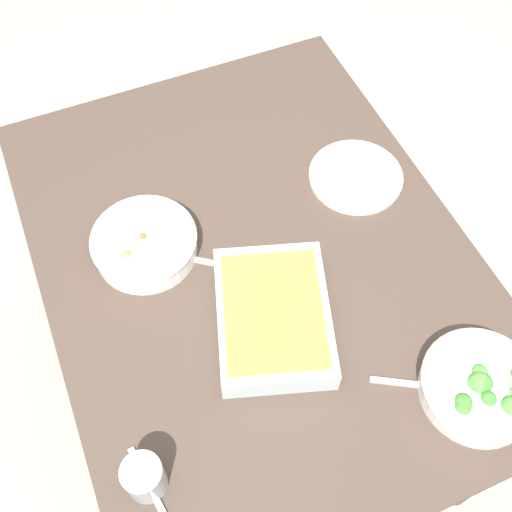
{
  "coord_description": "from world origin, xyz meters",
  "views": [
    {
      "loc": [
        -0.66,
        0.28,
        1.88
      ],
      "look_at": [
        0.0,
        0.0,
        0.74
      ],
      "focal_mm": 43.6,
      "sensor_mm": 36.0,
      "label": 1
    }
  ],
  "objects_px": {
    "baking_dish": "(273,316)",
    "side_plate": "(356,176)",
    "broccoli_bowl": "(480,387)",
    "spoon_by_stew": "(201,260)",
    "drink_cup": "(145,478)",
    "spoon_by_broccoli": "(430,386)",
    "spoon_spare": "(159,505)",
    "stew_bowl": "(145,243)"
  },
  "relations": [
    {
      "from": "baking_dish",
      "to": "side_plate",
      "type": "bearing_deg",
      "value": -50.78
    },
    {
      "from": "drink_cup",
      "to": "spoon_spare",
      "type": "xyz_separation_m",
      "value": [
        -0.04,
        -0.01,
        -0.03
      ]
    },
    {
      "from": "stew_bowl",
      "to": "drink_cup",
      "type": "height_order",
      "value": "drink_cup"
    },
    {
      "from": "stew_bowl",
      "to": "drink_cup",
      "type": "relative_size",
      "value": 2.68
    },
    {
      "from": "baking_dish",
      "to": "spoon_by_stew",
      "type": "xyz_separation_m",
      "value": [
        0.2,
        0.08,
        -0.03
      ]
    },
    {
      "from": "stew_bowl",
      "to": "spoon_spare",
      "type": "relative_size",
      "value": 1.29
    },
    {
      "from": "side_plate",
      "to": "spoon_by_broccoli",
      "type": "xyz_separation_m",
      "value": [
        -0.51,
        0.11,
        -0.0
      ]
    },
    {
      "from": "drink_cup",
      "to": "spoon_spare",
      "type": "bearing_deg",
      "value": -171.31
    },
    {
      "from": "broccoli_bowl",
      "to": "drink_cup",
      "type": "height_order",
      "value": "drink_cup"
    },
    {
      "from": "baking_dish",
      "to": "drink_cup",
      "type": "xyz_separation_m",
      "value": [
        -0.2,
        0.33,
        0.0
      ]
    },
    {
      "from": "drink_cup",
      "to": "spoon_by_broccoli",
      "type": "distance_m",
      "value": 0.55
    },
    {
      "from": "stew_bowl",
      "to": "spoon_spare",
      "type": "height_order",
      "value": "stew_bowl"
    },
    {
      "from": "baking_dish",
      "to": "side_plate",
      "type": "height_order",
      "value": "baking_dish"
    },
    {
      "from": "broccoli_bowl",
      "to": "side_plate",
      "type": "height_order",
      "value": "broccoli_bowl"
    },
    {
      "from": "stew_bowl",
      "to": "broccoli_bowl",
      "type": "height_order",
      "value": "broccoli_bowl"
    },
    {
      "from": "drink_cup",
      "to": "spoon_by_stew",
      "type": "xyz_separation_m",
      "value": [
        0.39,
        -0.24,
        -0.03
      ]
    },
    {
      "from": "spoon_spare",
      "to": "broccoli_bowl",
      "type": "bearing_deg",
      "value": -93.96
    },
    {
      "from": "spoon_by_stew",
      "to": "spoon_by_broccoli",
      "type": "distance_m",
      "value": 0.53
    },
    {
      "from": "broccoli_bowl",
      "to": "side_plate",
      "type": "xyz_separation_m",
      "value": [
        0.55,
        -0.04,
        -0.02
      ]
    },
    {
      "from": "stew_bowl",
      "to": "spoon_by_broccoli",
      "type": "relative_size",
      "value": 1.41
    },
    {
      "from": "broccoli_bowl",
      "to": "baking_dish",
      "type": "bearing_deg",
      "value": 46.09
    },
    {
      "from": "side_plate",
      "to": "spoon_spare",
      "type": "distance_m",
      "value": 0.83
    },
    {
      "from": "stew_bowl",
      "to": "broccoli_bowl",
      "type": "distance_m",
      "value": 0.73
    },
    {
      "from": "stew_bowl",
      "to": "side_plate",
      "type": "relative_size",
      "value": 1.03
    },
    {
      "from": "baking_dish",
      "to": "spoon_spare",
      "type": "distance_m",
      "value": 0.4
    },
    {
      "from": "baking_dish",
      "to": "broccoli_bowl",
      "type": "bearing_deg",
      "value": -133.91
    },
    {
      "from": "drink_cup",
      "to": "spoon_by_broccoli",
      "type": "height_order",
      "value": "drink_cup"
    },
    {
      "from": "broccoli_bowl",
      "to": "drink_cup",
      "type": "distance_m",
      "value": 0.63
    },
    {
      "from": "baking_dish",
      "to": "drink_cup",
      "type": "bearing_deg",
      "value": 121.26
    },
    {
      "from": "side_plate",
      "to": "spoon_by_stew",
      "type": "relative_size",
      "value": 1.43
    },
    {
      "from": "stew_bowl",
      "to": "drink_cup",
      "type": "bearing_deg",
      "value": 162.62
    },
    {
      "from": "drink_cup",
      "to": "spoon_by_broccoli",
      "type": "bearing_deg",
      "value": -94.22
    },
    {
      "from": "drink_cup",
      "to": "side_plate",
      "type": "relative_size",
      "value": 0.39
    },
    {
      "from": "spoon_by_stew",
      "to": "spoon_by_broccoli",
      "type": "height_order",
      "value": "same"
    },
    {
      "from": "drink_cup",
      "to": "spoon_spare",
      "type": "height_order",
      "value": "drink_cup"
    },
    {
      "from": "broccoli_bowl",
      "to": "spoon_by_stew",
      "type": "distance_m",
      "value": 0.61
    },
    {
      "from": "stew_bowl",
      "to": "baking_dish",
      "type": "height_order",
      "value": "same"
    },
    {
      "from": "stew_bowl",
      "to": "broccoli_bowl",
      "type": "xyz_separation_m",
      "value": [
        -0.55,
        -0.48,
        -0.0
      ]
    },
    {
      "from": "stew_bowl",
      "to": "spoon_spare",
      "type": "bearing_deg",
      "value": 164.69
    },
    {
      "from": "baking_dish",
      "to": "spoon_by_broccoli",
      "type": "distance_m",
      "value": 0.33
    },
    {
      "from": "drink_cup",
      "to": "side_plate",
      "type": "height_order",
      "value": "drink_cup"
    },
    {
      "from": "side_plate",
      "to": "baking_dish",
      "type": "bearing_deg",
      "value": 129.22
    }
  ]
}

